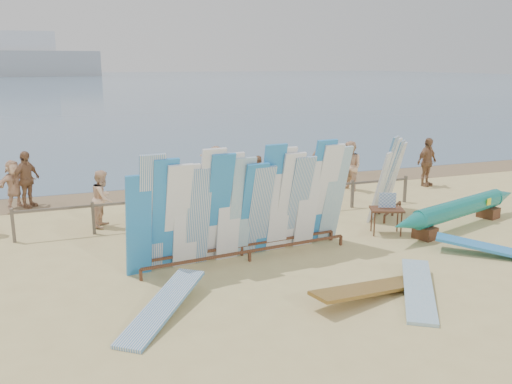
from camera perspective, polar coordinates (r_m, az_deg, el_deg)
name	(u,v)px	position (r m, az deg, el deg)	size (l,w,h in m)	color
ground	(271,252)	(13.46, 1.62, -6.31)	(160.00, 160.00, 0.00)	#D5C07B
ocean	(74,81)	(139.90, -18.62, 10.97)	(320.00, 240.00, 0.02)	slate
wet_sand_strip	(199,189)	(20.05, -6.04, 0.29)	(40.00, 2.60, 0.01)	olive
distant_ship	(27,60)	(191.89, -22.98, 12.71)	(45.00, 8.00, 14.00)	#999EA3
fence	(234,199)	(15.98, -2.37, -0.75)	(12.08, 0.08, 0.90)	#665A4D
main_surfboard_rack	(246,208)	(12.65, -1.08, -1.65)	(5.60, 1.33, 2.77)	brown
side_surfboard_rack	(388,179)	(16.82, 13.70, 1.30)	(1.99, 1.85, 2.50)	brown
outrigger_canoe	(460,209)	(16.28, 20.66, -1.70)	(5.75, 2.31, 0.84)	brown
vendor_table	(386,220)	(15.13, 13.54, -2.92)	(1.03, 0.89, 1.15)	brown
flat_board_e	(163,316)	(10.40, -9.75, -12.72)	(0.56, 2.70, 0.07)	silver
flat_board_d	(494,256)	(14.36, 23.73, -6.21)	(0.56, 2.70, 0.07)	#2980CD
flat_board_b	(418,296)	(11.54, 16.69, -10.40)	(0.56, 2.70, 0.07)	#7EB0CB
flat_board_c	(368,298)	(11.19, 11.70, -10.85)	(0.56, 2.70, 0.07)	olive
beach_chair_left	(231,205)	(16.80, -2.62, -1.33)	(0.78, 0.79, 0.90)	red
beach_chair_right	(255,201)	(17.23, -0.09, -0.90)	(0.79, 0.80, 0.94)	red
stroller	(286,192)	(17.77, 3.14, 0.05)	(0.77, 0.91, 1.07)	red
beachgoer_4	(258,181)	(17.53, 0.17, 1.21)	(0.97, 0.42, 1.65)	#8C6042
beachgoer_5	(216,170)	(19.11, -4.18, 2.33)	(1.61, 0.52, 1.73)	beige
beachgoer_10	(427,162)	(21.31, 17.55, 3.02)	(1.07, 0.46, 1.83)	#8C6042
beachgoer_11	(14,184)	(18.91, -24.14, 0.77)	(1.44, 0.47, 1.55)	beige
beachgoer_8	(350,166)	(19.85, 9.91, 2.69)	(0.88, 0.42, 1.81)	beige
beachgoer_3	(209,172)	(18.90, -4.95, 2.07)	(1.07, 0.44, 1.66)	tan
beachgoer_7	(320,165)	(19.88, 6.78, 2.83)	(0.66, 0.36, 1.82)	#8C6042
beachgoer_extra_1	(26,180)	(18.76, -23.03, 1.21)	(1.07, 0.46, 1.83)	#8C6042
beachgoer_2	(103,198)	(15.90, -15.81, -0.66)	(0.79, 0.38, 1.62)	beige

